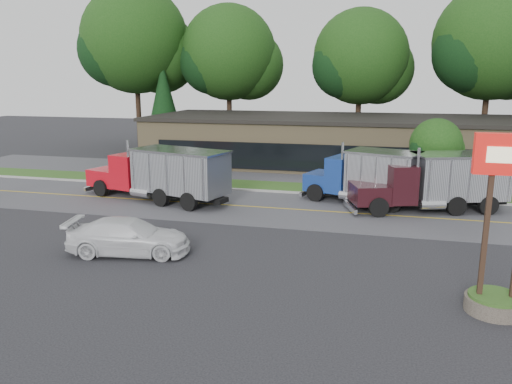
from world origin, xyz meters
TOP-DOWN VIEW (x-y plane):
  - ground at (0.00, 0.00)m, footprint 140.00×140.00m
  - road at (0.00, 9.00)m, footprint 60.00×8.00m
  - center_line at (0.00, 9.00)m, footprint 60.00×0.12m
  - curb at (0.00, 13.20)m, footprint 60.00×0.30m
  - grass_verge at (0.00, 15.00)m, footprint 60.00×3.40m
  - far_parking at (0.00, 20.00)m, footprint 60.00×7.00m
  - strip_mall at (2.00, 26.00)m, footprint 32.00×12.00m
  - bilo_sign at (10.50, -2.50)m, footprint 2.20×1.90m
  - tree_far_a at (-19.81, 32.15)m, footprint 12.25×11.53m
  - tree_far_b at (-9.84, 34.13)m, footprint 10.81×10.17m
  - tree_far_c at (4.16, 34.12)m, footprint 10.21×9.61m
  - tree_far_d at (16.17, 33.14)m, footprint 11.43×10.76m
  - evergreen_left at (-16.00, 30.00)m, footprint 4.14×4.14m
  - tree_verge at (10.05, 15.04)m, footprint 3.58×3.37m
  - dump_truck_red at (-6.67, 9.07)m, footprint 10.45×5.20m
  - dump_truck_blue at (5.83, 11.44)m, footprint 7.35×4.65m
  - dump_truck_maroon at (9.85, 10.80)m, footprint 9.24×5.14m
  - rally_car at (-4.05, -0.32)m, footprint 5.70×3.12m

SIDE VIEW (x-z plane):
  - ground at x=0.00m, z-range 0.00..0.00m
  - road at x=0.00m, z-range -0.01..0.01m
  - center_line at x=0.00m, z-range 0.00..0.00m
  - curb at x=0.00m, z-range -0.06..0.06m
  - grass_verge at x=0.00m, z-range -0.01..0.01m
  - far_parking at x=0.00m, z-range -0.01..0.01m
  - rally_car at x=-4.05m, z-range 0.00..1.56m
  - dump_truck_blue at x=5.83m, z-range 0.12..3.48m
  - dump_truck_maroon at x=9.85m, z-range 0.13..3.49m
  - dump_truck_red at x=-6.67m, z-range 0.13..3.49m
  - strip_mall at x=2.00m, z-range 0.00..4.00m
  - bilo_sign at x=10.50m, z-range -0.95..5.00m
  - tree_verge at x=10.05m, z-range 0.69..5.79m
  - evergreen_left at x=-16.00m, z-range 0.46..9.88m
  - tree_far_c at x=4.16m, z-range 2.01..16.58m
  - tree_far_b at x=-9.84m, z-range 2.13..17.55m
  - tree_far_d at x=16.17m, z-range 2.25..18.56m
  - tree_far_a at x=-19.81m, z-range 2.42..19.89m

